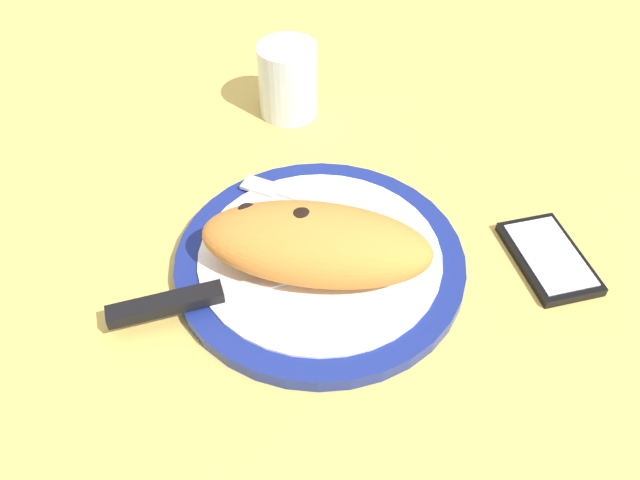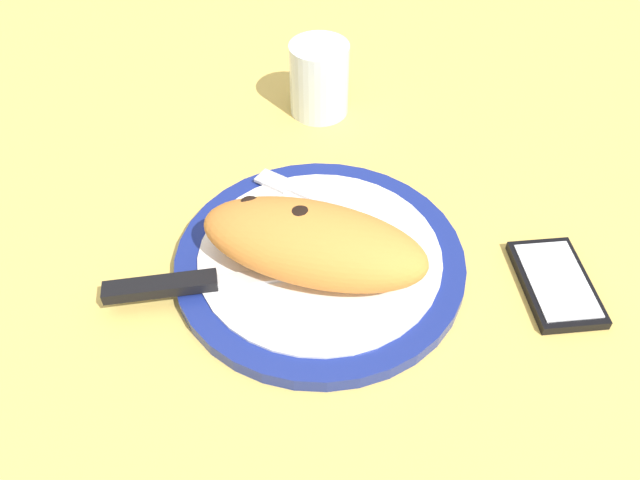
{
  "view_description": "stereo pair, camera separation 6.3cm",
  "coord_description": "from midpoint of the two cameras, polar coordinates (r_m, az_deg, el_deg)",
  "views": [
    {
      "loc": [
        -8.95,
        42.59,
        49.31
      ],
      "look_at": [
        0.0,
        0.0,
        3.87
      ],
      "focal_mm": 36.02,
      "sensor_mm": 36.0,
      "label": 1
    },
    {
      "loc": [
        -14.99,
        40.86,
        49.31
      ],
      "look_at": [
        0.0,
        0.0,
        3.87
      ],
      "focal_mm": 36.02,
      "sensor_mm": 36.0,
      "label": 2
    }
  ],
  "objects": [
    {
      "name": "fork",
      "position": [
        0.7,
        -4.68,
        3.67
      ],
      "size": [
        16.09,
        4.96,
        0.4
      ],
      "color": "silver",
      "rests_on": "plate"
    },
    {
      "name": "water_glass",
      "position": [
        0.84,
        -5.05,
        13.48
      ],
      "size": [
        7.52,
        7.52,
        9.41
      ],
      "color": "silver",
      "rests_on": "ground_plane"
    },
    {
      "name": "ground_plane",
      "position": [
        0.67,
        -2.69,
        -3.33
      ],
      "size": [
        150.0,
        150.0,
        3.0
      ],
      "primitive_type": "cube",
      "color": "#DBB756"
    },
    {
      "name": "smartphone",
      "position": [
        0.69,
        17.25,
        -1.64
      ],
      "size": [
        10.82,
        12.95,
        1.16
      ],
      "color": "black",
      "rests_on": "ground_plane"
    },
    {
      "name": "knife",
      "position": [
        0.62,
        -13.48,
        -5.07
      ],
      "size": [
        22.51,
        13.74,
        1.2
      ],
      "color": "silver",
      "rests_on": "plate"
    },
    {
      "name": "calzone",
      "position": [
        0.61,
        -3.73,
        -0.41
      ],
      "size": [
        22.64,
        10.63,
        6.8
      ],
      "color": "orange",
      "rests_on": "plate"
    },
    {
      "name": "plate",
      "position": [
        0.65,
        -2.76,
        -1.96
      ],
      "size": [
        29.25,
        29.25,
        1.87
      ],
      "color": "navy",
      "rests_on": "ground_plane"
    }
  ]
}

